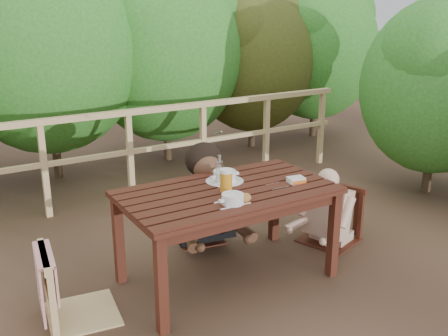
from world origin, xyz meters
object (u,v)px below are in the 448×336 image
soup_near (233,200)px  soup_far (225,177)px  chair_left (77,251)px  woman (197,163)px  chair_far (198,198)px  bottle (219,171)px  beer_glass (226,181)px  chair_right (332,193)px  diner_right (335,179)px  bread_roll (243,198)px  table (227,236)px  butter_tub (296,181)px

soup_near → soup_far: bearing=65.3°
chair_left → woman: bearing=-55.1°
chair_far → bottle: bearing=-94.3°
beer_glass → bottle: size_ratio=0.73×
woman → soup_near: woman is taller
chair_right → soup_far: chair_right is taller
diner_right → bread_roll: size_ratio=9.82×
table → woman: size_ratio=1.09×
bottle → table: bearing=-87.3°
bread_roll → woman: bearing=80.1°
chair_left → soup_far: bearing=-78.9°
chair_far → soup_far: size_ratio=2.75×
chair_right → beer_glass: 1.24m
chair_right → beer_glass: (-1.18, -0.12, 0.36)m
chair_far → soup_far: bearing=-87.5°
soup_far → chair_far: bearing=83.1°
butter_tub → chair_left: bearing=-179.1°
table → bottle: 0.50m
bread_roll → bottle: bearing=86.2°
diner_right → chair_right: bearing=71.6°
woman → beer_glass: (-0.18, -0.78, 0.10)m
chair_far → chair_right: 1.19m
soup_near → beer_glass: beer_glass is taller
table → chair_far: chair_far is taller
table → chair_right: size_ratio=1.71×
chair_far → chair_right: bearing=-23.1°
beer_glass → bottle: bottle is taller
chair_far → woman: 0.32m
beer_glass → butter_tub: 0.58m
soup_far → table: bearing=-114.7°
table → beer_glass: size_ratio=8.71×
bread_roll → beer_glass: bearing=89.9°
chair_right → woman: woman is taller
chair_left → bottle: size_ratio=3.92×
soup_far → beer_glass: bearing=-118.4°
bottle → butter_tub: bottle is taller
chair_right → diner_right: size_ratio=0.79×
chair_left → soup_far: chair_left is taller
chair_far → diner_right: 1.23m
diner_right → beer_glass: (-1.21, -0.12, 0.24)m
soup_near → soup_far: (0.20, 0.44, 0.01)m
chair_left → chair_right: size_ratio=1.06×
diner_right → soup_far: (-1.10, 0.07, 0.20)m
table → chair_far: 0.75m
chair_left → soup_near: chair_left is taller
woman → bread_roll: size_ratio=12.17×
chair_far → butter_tub: chair_far is taller
chair_left → soup_far: size_ratio=3.31×
table → chair_far: bearing=78.7°
chair_left → bread_roll: bearing=-100.6°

